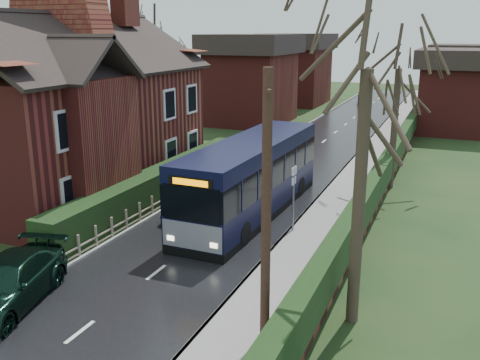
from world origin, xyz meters
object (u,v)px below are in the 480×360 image
at_px(bus, 251,178).
at_px(car_silver, 193,202).
at_px(brick_house, 69,105).
at_px(telegraph_pole, 266,214).
at_px(car_green, 7,284).
at_px(bus_stop_sign, 294,189).

bearing_deg(bus, car_silver, -152.48).
bearing_deg(brick_house, telegraph_pole, -34.78).
distance_m(car_green, telegraph_pole, 8.27).
distance_m(brick_house, telegraph_pole, 16.50).
height_order(car_silver, car_green, car_green).
distance_m(car_silver, telegraph_pole, 10.85).
height_order(bus, telegraph_pole, telegraph_pole).
height_order(bus, bus_stop_sign, bus).
bearing_deg(bus, brick_house, -178.06).
relative_size(car_green, bus_stop_sign, 1.73).
relative_size(bus, car_green, 2.27).
distance_m(bus_stop_sign, telegraph_pole, 8.22).
bearing_deg(car_silver, telegraph_pole, -52.37).
height_order(car_silver, telegraph_pole, telegraph_pole).
bearing_deg(car_green, bus, 56.78).
height_order(car_silver, bus_stop_sign, bus_stop_sign).
distance_m(car_silver, bus_stop_sign, 4.87).
bearing_deg(bus_stop_sign, bus, 149.33).
bearing_deg(bus, telegraph_pole, -65.36).
xyz_separation_m(bus, car_green, (-3.70, -10.37, -0.94)).
bearing_deg(telegraph_pole, bus_stop_sign, 77.03).
distance_m(brick_house, car_silver, 8.21).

